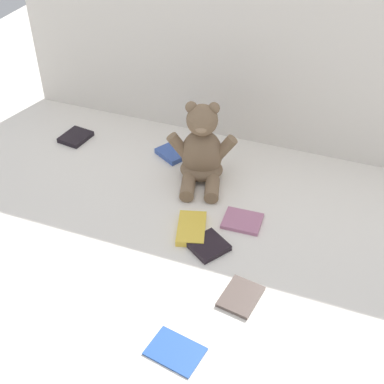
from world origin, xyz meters
TOP-DOWN VIEW (x-y plane):
  - ground_plane at (0.00, 0.00)m, footprint 3.20×3.20m
  - backdrop_drape at (0.00, 0.39)m, footprint 1.72×0.03m
  - teddy_bear at (-0.06, 0.10)m, footprint 0.23×0.23m
  - book_case_0 at (0.07, -0.21)m, footprint 0.13×0.13m
  - book_case_1 at (-0.00, -0.16)m, footprint 0.12×0.16m
  - book_case_2 at (0.13, -0.07)m, footprint 0.12×0.10m
  - book_case_3 at (0.21, -0.35)m, footprint 0.11×0.13m
  - book_case_4 at (-0.20, 0.19)m, footprint 0.13×0.13m
  - book_case_5 at (-0.58, 0.16)m, footprint 0.10×0.12m
  - book_case_6 at (0.11, -0.56)m, footprint 0.14×0.11m

SIDE VIEW (x-z plane):
  - ground_plane at x=0.00m, z-range 0.00..0.00m
  - book_case_6 at x=0.11m, z-range 0.00..0.01m
  - book_case_3 at x=0.21m, z-range 0.00..0.01m
  - book_case_2 at x=0.13m, z-range 0.00..0.01m
  - book_case_0 at x=0.07m, z-range 0.00..0.02m
  - book_case_5 at x=-0.58m, z-range 0.00..0.02m
  - book_case_4 at x=-0.20m, z-range 0.00..0.02m
  - book_case_1 at x=0.00m, z-range 0.00..0.02m
  - teddy_bear at x=-0.06m, z-range -0.04..0.24m
  - backdrop_drape at x=0.00m, z-range 0.00..0.67m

